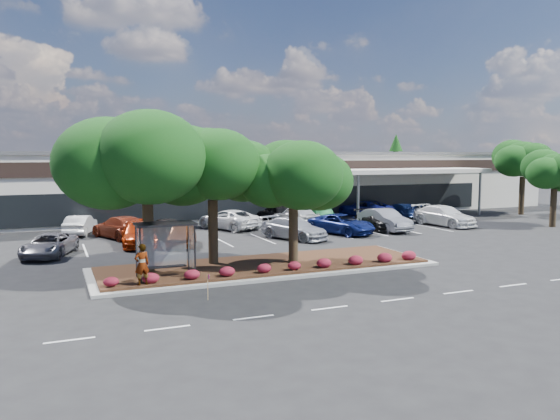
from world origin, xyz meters
name	(u,v)px	position (x,y,z in m)	size (l,w,h in m)	color
ground	(335,281)	(0.00, 0.00, 0.00)	(160.00, 160.00, 0.00)	black
retail_store	(179,182)	(0.06, 33.91, 3.15)	(80.40, 25.20, 6.25)	silver
landscape_island	(265,266)	(-2.00, 4.00, 0.12)	(18.00, 6.00, 0.26)	#989893
lane_markings	(256,247)	(-0.14, 10.42, 0.01)	(33.12, 20.06, 0.01)	silver
shrub_row	(281,266)	(-2.00, 1.90, 0.51)	(17.00, 0.80, 0.50)	maroon
bus_shelter	(165,234)	(-7.50, 2.95, 2.31)	(2.75, 1.55, 2.59)	black
island_tree_west	(147,192)	(-8.00, 4.50, 4.21)	(7.20, 7.20, 7.89)	#0D360F
island_tree_mid	(213,195)	(-4.50, 5.20, 3.92)	(6.60, 6.60, 7.32)	#0D360F
island_tree_east	(293,202)	(-0.50, 3.70, 3.51)	(5.80, 5.80, 6.50)	#0D360F
tree_east_near	(554,188)	(26.00, 10.00, 3.25)	(5.60, 5.60, 6.51)	#0D360F
tree_east_far	(523,176)	(31.00, 18.00, 3.81)	(6.40, 6.40, 7.62)	#0D360F
conifer_north_east	(396,164)	(34.00, 44.00, 4.50)	(3.96, 3.96, 9.00)	#0D360F
person_waiting	(142,264)	(-8.77, 1.70, 1.19)	(0.68, 0.44, 1.85)	#594C47
light_pole	(146,177)	(-4.26, 28.01, 3.95)	(1.43, 0.51, 8.97)	#989893
survey_stake	(208,284)	(-6.50, -1.00, 0.70)	(0.07, 0.14, 1.09)	tan
car_0	(49,245)	(-12.57, 12.19, 0.67)	(2.23, 4.84, 1.35)	#5A5960
car_1	(138,234)	(-7.11, 13.99, 0.77)	(2.17, 5.33, 1.55)	#9F2505
car_2	(182,234)	(-4.53, 12.67, 0.77)	(1.81, 4.51, 1.54)	brown
car_3	(170,229)	(-4.68, 15.52, 0.78)	(1.83, 4.56, 1.55)	black
car_4	(294,228)	(3.52, 12.44, 0.77)	(2.16, 5.31, 1.54)	#9B9DA5
car_5	(342,224)	(7.89, 13.37, 0.75)	(2.48, 5.39, 1.50)	navy
car_6	(377,220)	(11.73, 14.38, 0.75)	(2.11, 5.18, 1.50)	black
car_7	(384,220)	(11.84, 13.55, 0.86)	(1.82, 5.21, 1.72)	slate
car_8	(444,216)	(18.22, 14.12, 0.84)	(2.36, 5.81, 1.69)	white
car_9	(80,225)	(-10.40, 20.67, 0.74)	(1.56, 4.48, 1.48)	#B7B7B7
car_10	(121,227)	(-7.81, 17.69, 0.81)	(2.26, 5.57, 1.62)	maroon
car_12	(229,219)	(0.78, 19.23, 0.79)	(2.61, 5.66, 1.57)	white
car_13	(275,213)	(6.14, 22.29, 0.77)	(1.83, 4.54, 1.55)	black
car_14	(296,216)	(6.74, 19.19, 0.84)	(1.98, 4.93, 1.68)	beige
car_15	(320,215)	(9.13, 19.45, 0.72)	(1.52, 4.37, 1.44)	#154F28
car_16	(365,209)	(15.47, 22.34, 0.80)	(2.64, 5.72, 1.59)	navy
car_17	(399,210)	(18.34, 20.81, 0.68)	(1.90, 4.66, 1.35)	navy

